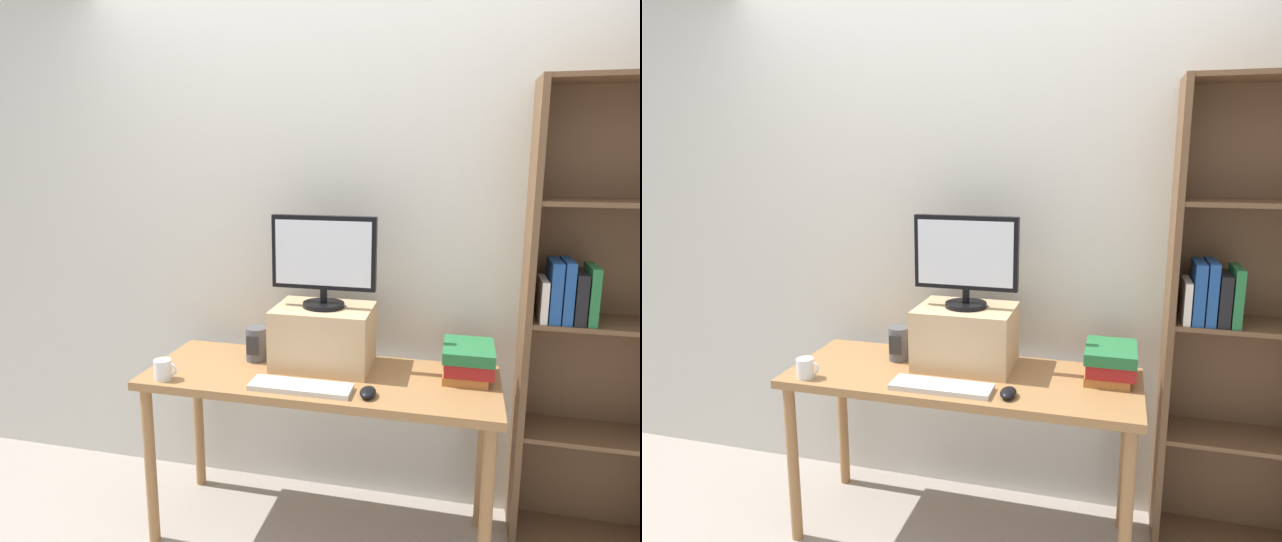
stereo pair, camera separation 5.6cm
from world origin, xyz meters
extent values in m
plane|color=#9E9389|center=(0.00, 0.00, 0.00)|extent=(12.00, 12.00, 0.00)
cube|color=silver|center=(0.00, 0.43, 1.30)|extent=(7.00, 0.08, 2.60)
cube|color=#9E7042|center=(0.00, 0.00, 0.75)|extent=(1.52, 0.57, 0.04)
cylinder|color=#9E7042|center=(-0.71, -0.24, 0.37)|extent=(0.05, 0.05, 0.74)
cylinder|color=#9E7042|center=(0.71, -0.24, 0.37)|extent=(0.05, 0.05, 0.74)
cylinder|color=#9E7042|center=(-0.71, 0.24, 0.37)|extent=(0.05, 0.05, 0.74)
cylinder|color=#9E7042|center=(0.71, 0.24, 0.37)|extent=(0.05, 0.05, 0.74)
cube|color=brown|center=(0.85, 0.25, 1.00)|extent=(0.03, 0.28, 2.01)
cube|color=brown|center=(1.17, 0.38, 1.00)|extent=(0.66, 0.01, 2.01)
cube|color=brown|center=(1.17, 0.25, 0.01)|extent=(0.60, 0.27, 0.02)
cube|color=brown|center=(1.17, 0.25, 0.51)|extent=(0.60, 0.27, 0.02)
cube|color=brown|center=(1.17, 0.25, 1.01)|extent=(0.60, 0.27, 0.02)
cube|color=brown|center=(1.17, 0.25, 1.52)|extent=(0.60, 0.27, 0.02)
cube|color=brown|center=(1.17, 0.25, 2.00)|extent=(0.60, 0.27, 0.02)
cube|color=silver|center=(0.91, 0.22, 1.11)|extent=(0.03, 0.20, 0.18)
cube|color=navy|center=(0.95, 0.22, 1.15)|extent=(0.04, 0.20, 0.25)
cube|color=navy|center=(1.00, 0.22, 1.15)|extent=(0.04, 0.20, 0.26)
cube|color=black|center=(1.05, 0.22, 1.13)|extent=(0.05, 0.20, 0.21)
cube|color=#236B38|center=(1.09, 0.22, 1.14)|extent=(0.04, 0.20, 0.24)
cube|color=tan|center=(-0.01, 0.11, 0.91)|extent=(0.43, 0.32, 0.27)
cylinder|color=black|center=(-0.01, 0.11, 1.05)|extent=(0.18, 0.18, 0.02)
cylinder|color=black|center=(-0.01, 0.11, 1.10)|extent=(0.03, 0.03, 0.06)
cube|color=black|center=(-0.01, 0.11, 1.29)|extent=(0.46, 0.04, 0.32)
cube|color=silver|center=(-0.01, 0.09, 1.29)|extent=(0.42, 0.00, 0.28)
cube|color=silver|center=(-0.04, -0.18, 0.78)|extent=(0.42, 0.13, 0.02)
cube|color=white|center=(-0.04, -0.18, 0.80)|extent=(0.39, 0.11, 0.00)
ellipsoid|color=black|center=(0.24, -0.18, 0.79)|extent=(0.06, 0.10, 0.04)
cube|color=#AD662D|center=(0.61, 0.12, 0.79)|extent=(0.18, 0.26, 0.04)
cube|color=maroon|center=(0.62, 0.11, 0.84)|extent=(0.20, 0.25, 0.06)
cube|color=#236B38|center=(0.62, 0.12, 0.89)|extent=(0.21, 0.27, 0.05)
cylinder|color=white|center=(-0.63, -0.22, 0.82)|extent=(0.07, 0.07, 0.09)
torus|color=white|center=(-0.59, -0.22, 0.82)|extent=(0.06, 0.01, 0.06)
cylinder|color=#4C4C51|center=(-0.33, 0.10, 0.85)|extent=(0.10, 0.10, 0.16)
cube|color=#2D2D30|center=(-0.33, 0.05, 0.86)|extent=(0.06, 0.00, 0.09)
camera|label=1|loc=(0.57, -2.26, 1.71)|focal=32.00mm
camera|label=2|loc=(0.63, -2.25, 1.71)|focal=32.00mm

